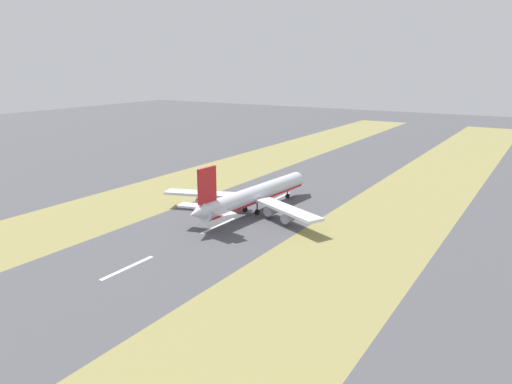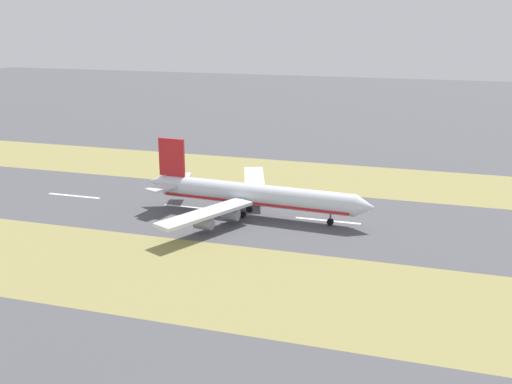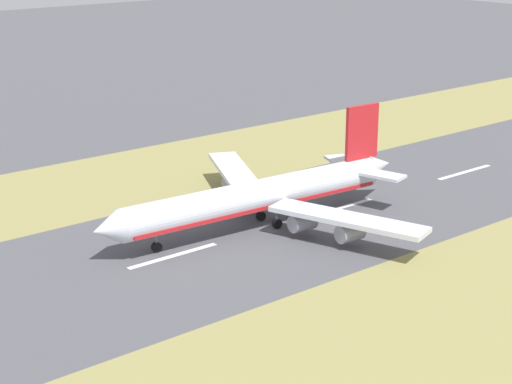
% 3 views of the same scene
% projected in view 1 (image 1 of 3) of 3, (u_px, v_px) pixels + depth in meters
% --- Properties ---
extents(ground_plane, '(800.00, 800.00, 0.00)m').
position_uv_depth(ground_plane, '(249.00, 212.00, 175.69)').
color(ground_plane, '#4C4C51').
extents(grass_median_west, '(40.00, 600.00, 0.01)m').
position_uv_depth(grass_median_west, '(153.00, 195.00, 198.35)').
color(grass_median_west, olive).
rests_on(grass_median_west, ground).
extents(grass_median_east, '(40.00, 600.00, 0.01)m').
position_uv_depth(grass_median_east, '(373.00, 234.00, 153.03)').
color(grass_median_east, olive).
rests_on(grass_median_east, ground).
extents(centreline_dash_near, '(1.20, 18.00, 0.01)m').
position_uv_depth(centreline_dash_near, '(128.00, 268.00, 127.55)').
color(centreline_dash_near, silver).
rests_on(centreline_dash_near, ground).
extents(centreline_dash_mid, '(1.20, 18.00, 0.01)m').
position_uv_depth(centreline_dash_mid, '(219.00, 225.00, 160.62)').
color(centreline_dash_mid, silver).
rests_on(centreline_dash_mid, ground).
extents(centreline_dash_far, '(1.20, 18.00, 0.01)m').
position_uv_depth(centreline_dash_far, '(278.00, 198.00, 193.69)').
color(centreline_dash_far, silver).
rests_on(centreline_dash_far, ground).
extents(airplane_main_jet, '(64.00, 67.21, 20.20)m').
position_uv_depth(airplane_main_jet, '(253.00, 196.00, 173.15)').
color(airplane_main_jet, silver).
rests_on(airplane_main_jet, ground).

